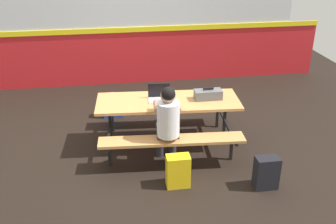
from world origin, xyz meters
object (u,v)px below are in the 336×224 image
picnic_table_main (168,110)px  student_nearer (168,119)px  satchel_spare (178,171)px  backpack_dark (266,173)px  tote_bag_bright (113,107)px  toolbox_grey (208,94)px  laptop_silver (159,97)px

picnic_table_main → student_nearer: size_ratio=1.77×
picnic_table_main → satchel_spare: 1.12m
backpack_dark → satchel_spare: same height
picnic_table_main → tote_bag_bright: 1.42m
satchel_spare → backpack_dark: bearing=-10.8°
toolbox_grey → picnic_table_main: bearing=175.8°
toolbox_grey → laptop_silver: bearing=172.8°
backpack_dark → tote_bag_bright: 3.02m
laptop_silver → backpack_dark: laptop_silver is taller
student_nearer → backpack_dark: (1.15, -0.72, -0.49)m
laptop_silver → satchel_spare: laptop_silver is taller
toolbox_grey → tote_bag_bright: bearing=140.2°
student_nearer → laptop_silver: 0.60m
tote_bag_bright → satchel_spare: (0.76, -2.17, 0.02)m
backpack_dark → satchel_spare: bearing=169.2°
laptop_silver → toolbox_grey: laptop_silver is taller
backpack_dark → tote_bag_bright: backpack_dark is taller
student_nearer → toolbox_grey: bearing=36.8°
backpack_dark → tote_bag_bright: bearing=128.0°
student_nearer → laptop_silver: size_ratio=3.60×
laptop_silver → backpack_dark: 1.86m
toolbox_grey → tote_bag_bright: toolbox_grey is taller
toolbox_grey → backpack_dark: (0.47, -1.23, -0.60)m
laptop_silver → satchel_spare: size_ratio=0.76×
student_nearer → backpack_dark: 1.44m
student_nearer → satchel_spare: 0.71m
laptop_silver → toolbox_grey: bearing=-7.2°
toolbox_grey → student_nearer: bearing=-143.2°
backpack_dark → satchel_spare: 1.12m
satchel_spare → laptop_silver: bearing=94.3°
toolbox_grey → satchel_spare: toolbox_grey is taller
toolbox_grey → backpack_dark: toolbox_grey is taller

